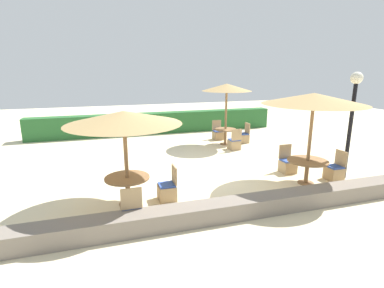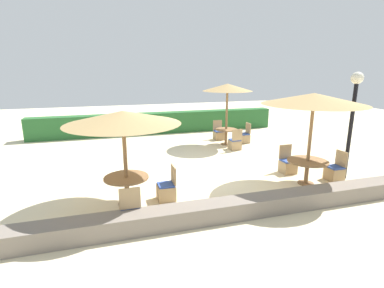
{
  "view_description": "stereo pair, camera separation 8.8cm",
  "coord_description": "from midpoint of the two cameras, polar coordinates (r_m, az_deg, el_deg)",
  "views": [
    {
      "loc": [
        -2.95,
        -8.87,
        3.43
      ],
      "look_at": [
        0.0,
        0.6,
        0.9
      ],
      "focal_mm": 28.0,
      "sensor_mm": 36.0,
      "label": 1
    },
    {
      "loc": [
        -2.87,
        -8.9,
        3.43
      ],
      "look_at": [
        0.0,
        0.6,
        0.9
      ],
      "focal_mm": 28.0,
      "sensor_mm": 36.0,
      "label": 2
    }
  ],
  "objects": [
    {
      "name": "parasol_front_right",
      "position": [
        9.28,
        22.46,
        7.91
      ],
      "size": [
        2.95,
        2.95,
        2.74
      ],
      "color": "olive",
      "rests_on": "ground_plane"
    },
    {
      "name": "patio_chair_front_left_south",
      "position": [
        7.05,
        -11.36,
        -12.67
      ],
      "size": [
        0.46,
        0.46,
        0.93
      ],
      "color": "tan",
      "rests_on": "ground_plane"
    },
    {
      "name": "parasol_back_right",
      "position": [
        13.53,
        6.95,
        10.58
      ],
      "size": [
        2.22,
        2.22,
        2.76
      ],
      "color": "olive",
      "rests_on": "ground_plane"
    },
    {
      "name": "patio_chair_back_right_east",
      "position": [
        14.3,
        10.07,
        1.28
      ],
      "size": [
        0.46,
        0.46,
        0.93
      ],
      "rotation": [
        0.0,
        0.0,
        1.57
      ],
      "color": "tan",
      "rests_on": "ground_plane"
    },
    {
      "name": "patio_chair_front_right_east",
      "position": [
        10.45,
        25.77,
        -4.82
      ],
      "size": [
        0.46,
        0.46,
        0.93
      ],
      "rotation": [
        0.0,
        0.0,
        1.57
      ],
      "color": "tan",
      "rests_on": "ground_plane"
    },
    {
      "name": "lamp_post",
      "position": [
        10.35,
        28.65,
        6.6
      ],
      "size": [
        0.36,
        0.36,
        3.32
      ],
      "color": "black",
      "rests_on": "ground_plane"
    },
    {
      "name": "stone_border",
      "position": [
        7.3,
        8.77,
        -12.0
      ],
      "size": [
        10.0,
        0.56,
        0.43
      ],
      "primitive_type": "cube",
      "color": "slate",
      "rests_on": "ground_plane"
    },
    {
      "name": "round_table_front_right",
      "position": [
        9.66,
        21.36,
        -3.72
      ],
      "size": [
        1.2,
        1.2,
        0.74
      ],
      "color": "olive",
      "rests_on": "ground_plane"
    },
    {
      "name": "round_table_front_left",
      "position": [
        7.85,
        -12.04,
        -7.14
      ],
      "size": [
        1.13,
        1.13,
        0.75
      ],
      "color": "olive",
      "rests_on": "ground_plane"
    },
    {
      "name": "patio_chair_front_left_east",
      "position": [
        8.09,
        -4.52,
        -8.79
      ],
      "size": [
        0.46,
        0.46,
        0.93
      ],
      "rotation": [
        0.0,
        0.0,
        1.57
      ],
      "color": "tan",
      "rests_on": "ground_plane"
    },
    {
      "name": "patio_chair_back_right_north",
      "position": [
        14.77,
        5.28,
        1.86
      ],
      "size": [
        0.46,
        0.46,
        0.93
      ],
      "rotation": [
        0.0,
        0.0,
        3.14
      ],
      "color": "tan",
      "rests_on": "ground_plane"
    },
    {
      "name": "ground_plane",
      "position": [
        9.96,
        1.26,
        -5.85
      ],
      "size": [
        40.0,
        40.0,
        0.0
      ],
      "primitive_type": "plane",
      "color": "beige"
    },
    {
      "name": "parasol_front_left",
      "position": [
        7.42,
        -12.7,
        4.9
      ],
      "size": [
        2.83,
        2.83,
        2.43
      ],
      "color": "olive",
      "rests_on": "ground_plane"
    },
    {
      "name": "round_table_back_right",
      "position": [
        13.8,
        6.7,
        2.17
      ],
      "size": [
        0.99,
        0.99,
        0.72
      ],
      "color": "olive",
      "rests_on": "ground_plane"
    },
    {
      "name": "patio_chair_back_right_south",
      "position": [
        13.03,
        8.37,
        0.08
      ],
      "size": [
        0.46,
        0.46,
        0.93
      ],
      "color": "tan",
      "rests_on": "ground_plane"
    },
    {
      "name": "patio_chair_front_right_north",
      "position": [
        10.57,
        17.98,
        -3.86
      ],
      "size": [
        0.46,
        0.46,
        0.93
      ],
      "rotation": [
        0.0,
        0.0,
        3.14
      ],
      "color": "tan",
      "rests_on": "ground_plane"
    },
    {
      "name": "hedge_row",
      "position": [
        16.27,
        -6.25,
        4.03
      ],
      "size": [
        13.0,
        0.7,
        1.11
      ],
      "primitive_type": "cube",
      "color": "#28602D",
      "rests_on": "ground_plane"
    }
  ]
}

